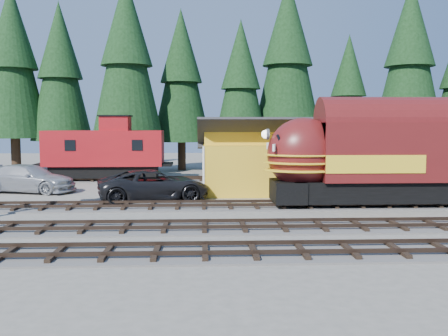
{
  "coord_description": "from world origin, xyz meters",
  "views": [
    {
      "loc": [
        -6.1,
        -24.64,
        4.81
      ],
      "look_at": [
        -4.83,
        4.0,
        2.3
      ],
      "focal_mm": 40.0,
      "sensor_mm": 36.0,
      "label": 1
    }
  ],
  "objects_px": {
    "pickup_truck_b": "(29,179)",
    "caboose": "(105,151)",
    "depot": "(288,150)",
    "pickup_truck_a": "(154,185)",
    "locomotive": "(410,159)"
  },
  "relations": [
    {
      "from": "depot",
      "to": "locomotive",
      "type": "relative_size",
      "value": 0.72
    },
    {
      "from": "pickup_truck_a",
      "to": "depot",
      "type": "bearing_deg",
      "value": -81.67
    },
    {
      "from": "caboose",
      "to": "pickup_truck_b",
      "type": "height_order",
      "value": "caboose"
    },
    {
      "from": "depot",
      "to": "pickup_truck_a",
      "type": "xyz_separation_m",
      "value": [
        -9.11,
        -3.65,
        -1.99
      ]
    },
    {
      "from": "caboose",
      "to": "pickup_truck_b",
      "type": "relative_size",
      "value": 1.47
    },
    {
      "from": "pickup_truck_b",
      "to": "caboose",
      "type": "bearing_deg",
      "value": -15.41
    },
    {
      "from": "caboose",
      "to": "depot",
      "type": "bearing_deg",
      "value": -27.63
    },
    {
      "from": "locomotive",
      "to": "pickup_truck_a",
      "type": "height_order",
      "value": "locomotive"
    },
    {
      "from": "depot",
      "to": "pickup_truck_b",
      "type": "distance_m",
      "value": 18.5
    },
    {
      "from": "pickup_truck_a",
      "to": "pickup_truck_b",
      "type": "height_order",
      "value": "pickup_truck_b"
    },
    {
      "from": "depot",
      "to": "caboose",
      "type": "height_order",
      "value": "caboose"
    },
    {
      "from": "depot",
      "to": "pickup_truck_b",
      "type": "xyz_separation_m",
      "value": [
        -18.39,
        0.56,
        -1.98
      ]
    },
    {
      "from": "caboose",
      "to": "pickup_truck_a",
      "type": "height_order",
      "value": "caboose"
    },
    {
      "from": "locomotive",
      "to": "caboose",
      "type": "xyz_separation_m",
      "value": [
        -20.41,
        14.0,
        -0.25
      ]
    },
    {
      "from": "depot",
      "to": "caboose",
      "type": "xyz_separation_m",
      "value": [
        -14.33,
        7.5,
        -0.4
      ]
    }
  ]
}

